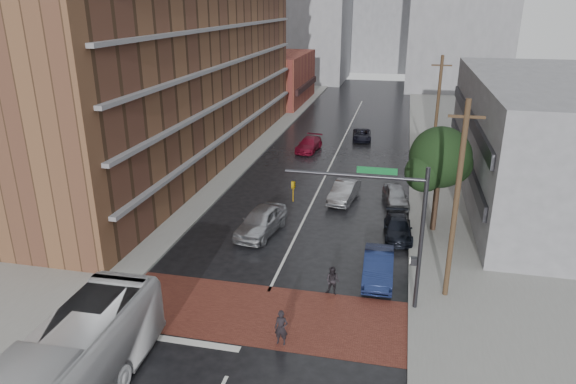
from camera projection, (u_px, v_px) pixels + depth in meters
The scene contains 21 objects.
ground at pixel (255, 319), 24.03m from camera, with size 160.00×160.00×0.00m, color black.
crosswalk at pixel (258, 313), 24.48m from camera, with size 14.00×5.00×0.02m, color brown.
sidewalk_west at pixel (212, 156), 49.23m from camera, with size 9.00×90.00×0.15m, color gray.
sidewalk_east at pixel (462, 172), 44.50m from camera, with size 9.00×90.00×0.15m, color gray.
apartment_block at pixel (172, 1), 43.97m from camera, with size 10.00×44.00×28.00m, color brown.
storefront_west at pixel (278, 78), 74.66m from camera, with size 8.00×16.00×7.00m, color brown.
building_east at pixel (548, 140), 37.35m from camera, with size 11.00×26.00×9.00m, color gray.
distant_tower_center at pixel (381, 12), 106.72m from camera, with size 12.00×10.00×24.00m, color gray.
street_tree at pixel (440, 161), 31.63m from camera, with size 4.20×4.10×6.90m.
signal_mast at pixel (391, 217), 23.46m from camera, with size 6.50×0.30×7.20m.
utility_pole_near at pixel (456, 202), 24.08m from camera, with size 1.60×0.26×10.00m.
utility_pole_far at pixel (437, 116), 42.37m from camera, with size 1.60×0.26×10.00m.
pedestrian_a at pixel (281, 328), 22.04m from camera, with size 0.59×0.39×1.63m, color black.
pedestrian_b at pixel (333, 281), 25.84m from camera, with size 0.74×0.58×1.52m, color black.
car_travel_a at pixel (261, 221), 32.66m from camera, with size 2.02×5.03×1.71m, color #B2B5BB.
car_travel_b at pixel (344, 192), 38.08m from camera, with size 1.53×4.40×1.45m, color #97999E.
car_travel_c at pixel (309, 144), 50.96m from camera, with size 1.85×4.55×1.32m, color maroon.
suv_travel at pixel (362, 135), 54.93m from camera, with size 1.91×4.14×1.15m, color black.
car_parked_near at pixel (378, 267), 27.29m from camera, with size 1.55×4.44×1.46m, color #131E44.
car_parked_mid at pixel (398, 228), 32.30m from camera, with size 1.68×4.14×1.20m, color black.
car_parked_far at pixel (396, 196), 37.37m from camera, with size 1.63×4.04×1.38m, color #999CA0.
Camera 1 is at (6.00, -19.60, 13.98)m, focal length 32.00 mm.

